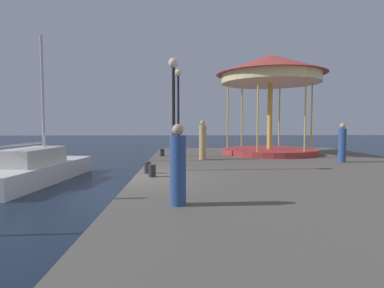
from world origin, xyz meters
TOP-DOWN VIEW (x-y plane):
  - ground_plane at (0.00, 0.00)m, footprint 120.00×120.00m
  - quay_dock at (6.10, 0.00)m, footprint 12.19×24.29m
  - sailboat_white at (-4.76, 3.31)m, footprint 2.87×7.18m
  - carousel at (6.58, 7.46)m, footprint 6.14×6.14m
  - lamp_post_near_edge at (1.25, 1.21)m, footprint 0.36×0.36m
  - lamp_post_mid_promenade at (1.37, 6.07)m, footprint 0.36×0.36m
  - bollard_north at (0.59, -0.17)m, footprint 0.24×0.24m
  - bollard_center at (0.50, 6.39)m, footprint 0.24×0.24m
  - bollard_south at (0.36, 0.55)m, footprint 0.24×0.24m
  - person_by_the_water at (1.47, -3.74)m, footprint 0.34×0.34m
  - person_far_corner at (8.73, 3.47)m, footprint 0.34×0.34m
  - person_mid_promenade at (2.56, 4.78)m, footprint 0.34×0.34m

SIDE VIEW (x-z plane):
  - ground_plane at x=0.00m, z-range 0.00..0.00m
  - quay_dock at x=6.10m, z-range 0.00..0.80m
  - sailboat_white at x=-4.76m, z-range -2.65..3.79m
  - bollard_north at x=0.59m, z-range 0.80..1.20m
  - bollard_center at x=0.50m, z-range 0.80..1.20m
  - bollard_south at x=0.36m, z-range 0.80..1.20m
  - person_by_the_water at x=1.47m, z-range 0.74..2.45m
  - person_far_corner at x=8.73m, z-range 0.74..2.50m
  - person_mid_promenade at x=2.56m, z-range 0.74..2.64m
  - lamp_post_near_edge at x=1.25m, z-range 1.57..5.66m
  - lamp_post_mid_promenade at x=1.37m, z-range 1.61..6.14m
  - carousel at x=6.58m, z-range 2.21..7.81m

